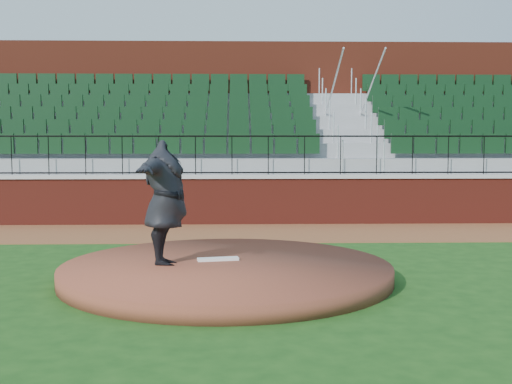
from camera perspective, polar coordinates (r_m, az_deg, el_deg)
ground at (r=10.34m, az=0.23°, el=-7.89°), size 90.00×90.00×0.00m
warning_track at (r=15.65m, az=-0.40°, el=-3.53°), size 34.00×3.20×0.01m
field_wall at (r=17.17m, az=-0.51°, el=-0.80°), size 34.00×0.35×1.20m
wall_cap at (r=17.12m, az=-0.51°, el=1.37°), size 34.00×0.45×0.10m
wall_railing at (r=17.09m, az=-0.52°, el=3.21°), size 34.00×0.05×1.00m
seating_stands at (r=19.81m, az=-0.67°, el=4.87°), size 34.00×5.10×4.60m
concourse_wall at (r=22.62m, az=-0.78°, el=6.00°), size 34.00×0.50×5.50m
pitchers_mound at (r=10.56m, az=-2.59°, el=-6.94°), size 5.27×5.27×0.25m
pitching_rubber at (r=10.84m, az=-3.32°, el=-5.85°), size 0.69×0.29×0.04m
pitcher at (r=10.45m, az=-7.89°, el=-0.92°), size 0.89×2.49×1.98m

